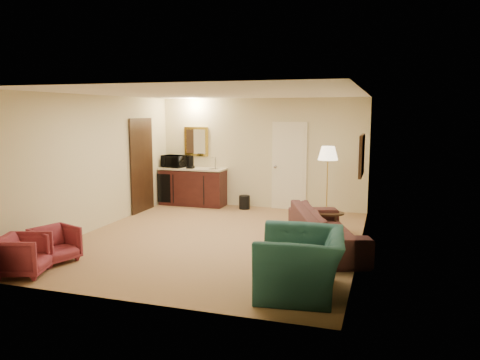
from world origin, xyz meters
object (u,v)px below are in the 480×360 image
(coffee_table, at_px, (324,223))
(microwave, at_px, (174,160))
(sofa, at_px, (326,222))
(wetbar_cabinet, at_px, (193,187))
(rose_chair_far, at_px, (24,253))
(waste_bin, at_px, (244,202))
(rose_chair_near, at_px, (55,243))
(coffee_maker, at_px, (190,162))
(teal_armchair, at_px, (301,252))
(floor_lamp, at_px, (327,183))

(coffee_table, distance_m, microwave, 4.42)
(sofa, xyz_separation_m, microwave, (-4.10, 2.78, 0.65))
(wetbar_cabinet, xyz_separation_m, rose_chair_far, (-0.27, -5.34, -0.14))
(waste_bin, bearing_deg, rose_chair_near, -108.99)
(coffee_maker, bearing_deg, coffee_table, -36.10)
(rose_chair_far, height_order, waste_bin, rose_chair_far)
(sofa, bearing_deg, wetbar_cabinet, 32.49)
(rose_chair_far, height_order, microwave, microwave)
(sofa, bearing_deg, rose_chair_far, 103.65)
(rose_chair_far, xyz_separation_m, waste_bin, (1.62, 5.27, -0.16))
(sofa, height_order, teal_armchair, teal_armchair)
(coffee_table, bearing_deg, waste_bin, 140.83)
(sofa, xyz_separation_m, teal_armchair, (-0.05, -2.03, 0.07))
(rose_chair_far, bearing_deg, microwave, -16.02)
(teal_armchair, height_order, rose_chair_far, teal_armchair)
(coffee_table, xyz_separation_m, microwave, (-3.95, 1.77, 0.89))
(coffee_table, bearing_deg, microwave, 155.84)
(coffee_table, distance_m, waste_bin, 2.71)
(coffee_table, relative_size, waste_bin, 2.27)
(sofa, height_order, coffee_table, sofa)
(floor_lamp, bearing_deg, microwave, 170.44)
(waste_bin, distance_m, microwave, 2.08)
(wetbar_cabinet, bearing_deg, sofa, -37.76)
(rose_chair_near, bearing_deg, teal_armchair, -71.99)
(teal_armchair, xyz_separation_m, coffee_maker, (-3.56, 4.72, 0.54))
(sofa, distance_m, rose_chair_near, 4.31)
(teal_armchair, distance_m, floor_lamp, 4.17)
(waste_bin, bearing_deg, microwave, 178.10)
(coffee_maker, bearing_deg, microwave, 159.86)
(sofa, bearing_deg, microwave, 36.11)
(floor_lamp, distance_m, waste_bin, 2.18)
(teal_armchair, relative_size, rose_chair_near, 2.01)
(wetbar_cabinet, bearing_deg, teal_armchair, -53.59)
(wetbar_cabinet, height_order, floor_lamp, floor_lamp)
(rose_chair_near, bearing_deg, floor_lamp, -22.12)
(sofa, bearing_deg, rose_chair_near, 96.89)
(coffee_table, height_order, microwave, microwave)
(wetbar_cabinet, distance_m, coffee_maker, 0.62)
(wetbar_cabinet, xyz_separation_m, waste_bin, (1.35, -0.07, -0.30))
(wetbar_cabinet, height_order, rose_chair_near, wetbar_cabinet)
(sofa, distance_m, teal_armchair, 2.03)
(wetbar_cabinet, distance_m, rose_chair_near, 4.73)
(coffee_table, distance_m, coffee_maker, 3.95)
(wetbar_cabinet, bearing_deg, waste_bin, -2.97)
(waste_bin, bearing_deg, wetbar_cabinet, 177.03)
(sofa, relative_size, floor_lamp, 1.48)
(teal_armchair, distance_m, coffee_table, 3.05)
(floor_lamp, height_order, coffee_maker, floor_lamp)
(microwave, height_order, coffee_maker, microwave)
(floor_lamp, xyz_separation_m, waste_bin, (-2.00, 0.59, -0.63))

